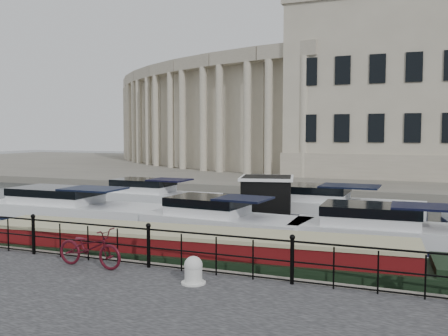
# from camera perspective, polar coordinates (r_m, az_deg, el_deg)

# --- Properties ---
(ground_plane) EXTENTS (160.00, 160.00, 0.00)m
(ground_plane) POSITION_cam_1_polar(r_m,az_deg,el_deg) (16.08, -4.41, -11.16)
(ground_plane) COLOR black
(ground_plane) RESTS_ON ground
(far_bank) EXTENTS (120.00, 42.00, 0.55)m
(far_bank) POSITION_cam_1_polar(r_m,az_deg,el_deg) (53.48, 14.51, -0.26)
(far_bank) COLOR #6B665B
(far_bank) RESTS_ON ground_plane
(railing) EXTENTS (24.14, 0.14, 1.22)m
(railing) POSITION_cam_1_polar(r_m,az_deg,el_deg) (13.87, -8.62, -8.56)
(railing) COLOR black
(railing) RESTS_ON near_quay
(civic_building) EXTENTS (53.55, 31.84, 16.85)m
(civic_building) POSITION_cam_1_polar(r_m,az_deg,el_deg) (49.31, 12.84, 7.27)
(civic_building) COLOR #ADA38C
(civic_building) RESTS_ON far_bank
(bicycle) EXTENTS (2.09, 0.81, 1.08)m
(bicycle) POSITION_cam_1_polar(r_m,az_deg,el_deg) (14.24, -15.09, -8.77)
(bicycle) COLOR #480C17
(bicycle) RESTS_ON near_quay
(mooring_bollard) EXTENTS (0.60, 0.60, 0.68)m
(mooring_bollard) POSITION_cam_1_polar(r_m,az_deg,el_deg) (12.40, -3.52, -11.64)
(mooring_bollard) COLOR silver
(mooring_bollard) RESTS_ON near_quay
(narrowboat) EXTENTS (17.05, 3.64, 1.61)m
(narrowboat) POSITION_cam_1_polar(r_m,az_deg,el_deg) (15.70, -4.09, -10.16)
(narrowboat) COLOR black
(narrowboat) RESTS_ON ground_plane
(harbour_hut) EXTENTS (3.98, 3.56, 2.22)m
(harbour_hut) POSITION_cam_1_polar(r_m,az_deg,el_deg) (24.00, 4.90, -3.75)
(harbour_hut) COLOR #6B665B
(harbour_hut) RESTS_ON ground_plane
(cabin_cruisers) EXTENTS (27.62, 9.61, 1.99)m
(cabin_cruisers) POSITION_cam_1_polar(r_m,az_deg,el_deg) (23.55, 3.75, -5.34)
(cabin_cruisers) COLOR white
(cabin_cruisers) RESTS_ON ground_plane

